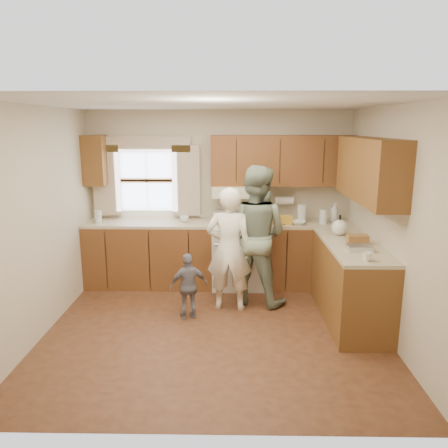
{
  "coord_description": "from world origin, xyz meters",
  "views": [
    {
      "loc": [
        0.19,
        -4.61,
        2.29
      ],
      "look_at": [
        0.1,
        0.4,
        1.15
      ],
      "focal_mm": 35.0,
      "sensor_mm": 36.0,
      "label": 1
    }
  ],
  "objects_px": {
    "stove": "(239,254)",
    "child": "(189,286)",
    "woman_right": "(255,235)",
    "woman_left": "(229,249)"
  },
  "relations": [
    {
      "from": "stove",
      "to": "child",
      "type": "bearing_deg",
      "value": -118.92
    },
    {
      "from": "child",
      "to": "stove",
      "type": "bearing_deg",
      "value": -136.25
    },
    {
      "from": "woman_right",
      "to": "child",
      "type": "xyz_separation_m",
      "value": [
        -0.81,
        -0.54,
        -0.5
      ]
    },
    {
      "from": "stove",
      "to": "woman_left",
      "type": "distance_m",
      "value": 0.91
    },
    {
      "from": "woman_left",
      "to": "child",
      "type": "distance_m",
      "value": 0.67
    },
    {
      "from": "woman_left",
      "to": "child",
      "type": "xyz_separation_m",
      "value": [
        -0.48,
        -0.28,
        -0.38
      ]
    },
    {
      "from": "woman_left",
      "to": "woman_right",
      "type": "bearing_deg",
      "value": -137.09
    },
    {
      "from": "stove",
      "to": "child",
      "type": "distance_m",
      "value": 1.29
    },
    {
      "from": "woman_left",
      "to": "woman_right",
      "type": "height_order",
      "value": "woman_right"
    },
    {
      "from": "woman_left",
      "to": "child",
      "type": "relative_size",
      "value": 1.93
    }
  ]
}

